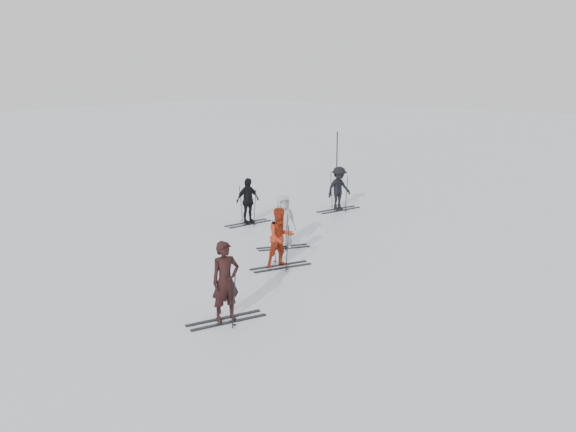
% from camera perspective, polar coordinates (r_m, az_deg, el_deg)
% --- Properties ---
extents(ground, '(120.00, 120.00, 0.00)m').
position_cam_1_polar(ground, '(17.39, -2.07, -3.80)').
color(ground, silver).
rests_on(ground, ground).
extents(skier_near_dark, '(0.59, 0.71, 1.66)m').
position_cam_1_polar(skier_near_dark, '(13.07, -5.58, -5.90)').
color(skier_near_dark, black).
rests_on(skier_near_dark, ground).
extents(skier_red, '(0.84, 0.92, 1.54)m').
position_cam_1_polar(skier_red, '(16.45, -0.66, -2.00)').
color(skier_red, '#982911').
rests_on(skier_red, ground).
extents(skier_grey, '(0.81, 0.88, 1.51)m').
position_cam_1_polar(skier_grey, '(18.19, -0.45, -0.56)').
color(skier_grey, '#999FA2').
rests_on(skier_grey, ground).
extents(skier_uphill_left, '(0.54, 0.93, 1.50)m').
position_cam_1_polar(skier_uphill_left, '(21.02, -3.60, 1.30)').
color(skier_uphill_left, black).
rests_on(skier_uphill_left, ground).
extents(skier_uphill_far, '(0.81, 1.11, 1.55)m').
position_cam_1_polar(skier_uphill_far, '(23.06, 4.55, 2.42)').
color(skier_uphill_far, black).
rests_on(skier_uphill_far, ground).
extents(skis_near_dark, '(1.93, 1.46, 1.26)m').
position_cam_1_polar(skis_near_dark, '(13.14, -5.56, -6.72)').
color(skis_near_dark, black).
rests_on(skis_near_dark, ground).
extents(skis_red, '(1.90, 1.49, 1.23)m').
position_cam_1_polar(skis_red, '(16.49, -0.66, -2.53)').
color(skis_red, black).
rests_on(skis_red, ground).
extents(skis_grey, '(1.76, 1.55, 1.14)m').
position_cam_1_polar(skis_grey, '(18.23, -0.45, -1.12)').
color(skis_grey, black).
rests_on(skis_grey, ground).
extents(skis_uphill_left, '(1.87, 1.24, 1.25)m').
position_cam_1_polar(skis_uphill_left, '(21.05, -3.60, 0.97)').
color(skis_uphill_left, black).
rests_on(skis_uphill_left, ground).
extents(skis_uphill_far, '(2.01, 1.39, 1.33)m').
position_cam_1_polar(skis_uphill_far, '(23.08, 4.54, 2.15)').
color(skis_uphill_far, black).
rests_on(skis_uphill_far, ground).
extents(piste_marker, '(0.06, 0.06, 2.27)m').
position_cam_1_polar(piste_marker, '(28.34, 4.37, 5.20)').
color(piste_marker, black).
rests_on(piste_marker, ground).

